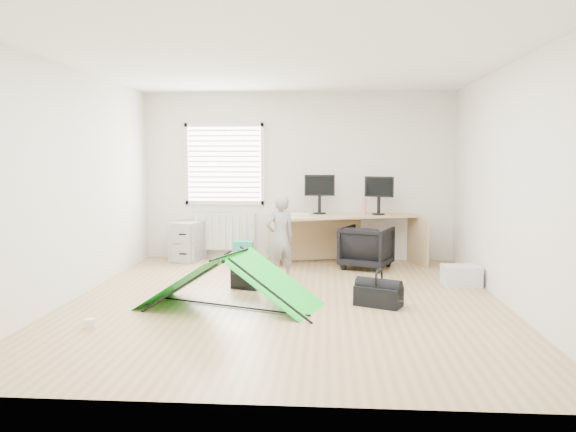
# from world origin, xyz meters

# --- Properties ---
(ground) EXTENTS (5.50, 5.50, 0.00)m
(ground) POSITION_xyz_m (0.00, 0.00, 0.00)
(ground) COLOR tan
(ground) RESTS_ON ground
(back_wall) EXTENTS (5.00, 0.02, 2.70)m
(back_wall) POSITION_xyz_m (0.00, 2.75, 1.35)
(back_wall) COLOR silver
(back_wall) RESTS_ON ground
(window) EXTENTS (1.20, 0.06, 1.20)m
(window) POSITION_xyz_m (-1.20, 2.71, 1.55)
(window) COLOR silver
(window) RESTS_ON back_wall
(radiator) EXTENTS (1.00, 0.12, 0.60)m
(radiator) POSITION_xyz_m (-1.20, 2.67, 0.45)
(radiator) COLOR silver
(radiator) RESTS_ON back_wall
(desk) EXTENTS (2.38, 1.35, 0.77)m
(desk) POSITION_xyz_m (0.75, 2.34, 0.39)
(desk) COLOR tan
(desk) RESTS_ON ground
(filing_cabinet) EXTENTS (0.53, 0.63, 0.63)m
(filing_cabinet) POSITION_xyz_m (-1.76, 2.43, 0.32)
(filing_cabinet) COLOR #96989B
(filing_cabinet) RESTS_ON ground
(monitor_left) EXTENTS (0.48, 0.14, 0.45)m
(monitor_left) POSITION_xyz_m (0.35, 2.45, 1.00)
(monitor_left) COLOR black
(monitor_left) RESTS_ON desk
(monitor_right) EXTENTS (0.46, 0.27, 0.44)m
(monitor_right) POSITION_xyz_m (1.27, 2.37, 0.99)
(monitor_right) COLOR black
(monitor_right) RESTS_ON desk
(keyboard) EXTENTS (0.46, 0.25, 0.02)m
(keyboard) POSITION_xyz_m (0.02, 2.29, 0.78)
(keyboard) COLOR beige
(keyboard) RESTS_ON desk
(thermos) EXTENTS (0.08, 0.08, 0.27)m
(thermos) POSITION_xyz_m (1.05, 2.38, 0.91)
(thermos) COLOR #C87270
(thermos) RESTS_ON desk
(office_chair) EXTENTS (0.90, 0.91, 0.64)m
(office_chair) POSITION_xyz_m (1.07, 2.01, 0.32)
(office_chair) COLOR black
(office_chair) RESTS_ON ground
(person) EXTENTS (0.51, 0.45, 1.16)m
(person) POSITION_xyz_m (-0.16, 1.11, 0.58)
(person) COLOR gray
(person) RESTS_ON ground
(kite) EXTENTS (2.08, 1.43, 0.59)m
(kite) POSITION_xyz_m (-0.59, -0.32, 0.30)
(kite) COLOR #14D82C
(kite) RESTS_ON ground
(storage_crate) EXTENTS (0.49, 0.36, 0.26)m
(storage_crate) POSITION_xyz_m (2.22, 0.94, 0.13)
(storage_crate) COLOR silver
(storage_crate) RESTS_ON ground
(tote_bag) EXTENTS (0.31, 0.16, 0.36)m
(tote_bag) POSITION_xyz_m (-0.83, 2.21, 0.18)
(tote_bag) COLOR #1E8C77
(tote_bag) RESTS_ON ground
(laptop_bag) EXTENTS (0.37, 0.22, 0.27)m
(laptop_bag) POSITION_xyz_m (-0.56, 0.55, 0.13)
(laptop_bag) COLOR black
(laptop_bag) RESTS_ON ground
(white_box) EXTENTS (0.12, 0.12, 0.09)m
(white_box) POSITION_xyz_m (-1.83, -1.17, 0.05)
(white_box) COLOR silver
(white_box) RESTS_ON ground
(duffel_bag) EXTENTS (0.57, 0.45, 0.22)m
(duffel_bag) POSITION_xyz_m (1.05, -0.14, 0.11)
(duffel_bag) COLOR black
(duffel_bag) RESTS_ON ground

